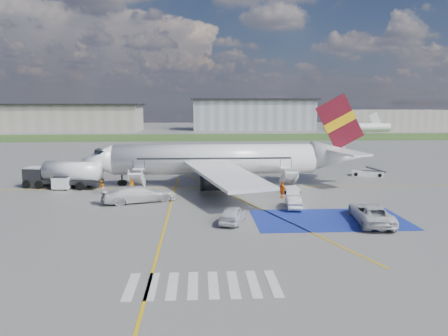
{
  "coord_description": "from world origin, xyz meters",
  "views": [
    {
      "loc": [
        -1.96,
        -42.49,
        10.63
      ],
      "look_at": [
        0.78,
        5.39,
        3.5
      ],
      "focal_mm": 35.0,
      "sensor_mm": 36.0,
      "label": 1
    }
  ],
  "objects_px": {
    "fuel_tanker": "(64,177)",
    "belt_loader": "(368,174)",
    "car_silver_a": "(233,214)",
    "car_silver_b": "(293,202)",
    "van_white_b": "(139,191)",
    "van_white_a": "(371,210)",
    "airliner": "(226,159)",
    "gpu_cart": "(61,184)"
  },
  "relations": [
    {
      "from": "fuel_tanker",
      "to": "belt_loader",
      "type": "relative_size",
      "value": 2.05
    },
    {
      "from": "fuel_tanker",
      "to": "car_silver_a",
      "type": "xyz_separation_m",
      "value": [
        20.14,
        -17.61,
        -0.64
      ]
    },
    {
      "from": "car_silver_b",
      "to": "van_white_b",
      "type": "xyz_separation_m",
      "value": [
        -16.05,
        3.71,
        0.5
      ]
    },
    {
      "from": "fuel_tanker",
      "to": "car_silver_a",
      "type": "bearing_deg",
      "value": -28.32
    },
    {
      "from": "belt_loader",
      "to": "van_white_a",
      "type": "relative_size",
      "value": 0.82
    },
    {
      "from": "airliner",
      "to": "car_silver_a",
      "type": "height_order",
      "value": "airliner"
    },
    {
      "from": "car_silver_a",
      "to": "van_white_b",
      "type": "distance_m",
      "value": 12.99
    },
    {
      "from": "airliner",
      "to": "fuel_tanker",
      "type": "distance_m",
      "value": 20.75
    },
    {
      "from": "fuel_tanker",
      "to": "car_silver_b",
      "type": "bearing_deg",
      "value": -12.17
    },
    {
      "from": "car_silver_a",
      "to": "car_silver_b",
      "type": "distance_m",
      "value": 8.34
    },
    {
      "from": "airliner",
      "to": "van_white_b",
      "type": "bearing_deg",
      "value": -135.7
    },
    {
      "from": "airliner",
      "to": "van_white_b",
      "type": "xyz_separation_m",
      "value": [
        -9.98,
        -9.74,
        -2.22
      ]
    },
    {
      "from": "airliner",
      "to": "fuel_tanker",
      "type": "height_order",
      "value": "airliner"
    },
    {
      "from": "belt_loader",
      "to": "van_white_a",
      "type": "height_order",
      "value": "van_white_a"
    },
    {
      "from": "fuel_tanker",
      "to": "airliner",
      "type": "bearing_deg",
      "value": 15.59
    },
    {
      "from": "airliner",
      "to": "car_silver_b",
      "type": "xyz_separation_m",
      "value": [
        6.07,
        -13.45,
        -2.72
      ]
    },
    {
      "from": "fuel_tanker",
      "to": "belt_loader",
      "type": "xyz_separation_m",
      "value": [
        42.02,
        6.7,
        -1.05
      ]
    },
    {
      "from": "car_silver_a",
      "to": "airliner",
      "type": "bearing_deg",
      "value": -73.85
    },
    {
      "from": "airliner",
      "to": "belt_loader",
      "type": "xyz_separation_m",
      "value": [
        21.38,
        5.71,
        -3.04
      ]
    },
    {
      "from": "airliner",
      "to": "belt_loader",
      "type": "relative_size",
      "value": 7.43
    },
    {
      "from": "van_white_a",
      "to": "van_white_b",
      "type": "height_order",
      "value": "van_white_b"
    },
    {
      "from": "gpu_cart",
      "to": "car_silver_b",
      "type": "xyz_separation_m",
      "value": [
        26.64,
        -11.12,
        -0.08
      ]
    },
    {
      "from": "gpu_cart",
      "to": "belt_loader",
      "type": "relative_size",
      "value": 0.43
    },
    {
      "from": "car_silver_a",
      "to": "car_silver_b",
      "type": "relative_size",
      "value": 1.11
    },
    {
      "from": "gpu_cart",
      "to": "van_white_a",
      "type": "distance_m",
      "value": 36.56
    },
    {
      "from": "belt_loader",
      "to": "car_silver_b",
      "type": "distance_m",
      "value": 24.53
    },
    {
      "from": "gpu_cart",
      "to": "belt_loader",
      "type": "distance_m",
      "value": 42.72
    },
    {
      "from": "airliner",
      "to": "van_white_a",
      "type": "relative_size",
      "value": 6.07
    },
    {
      "from": "airliner",
      "to": "van_white_a",
      "type": "height_order",
      "value": "airliner"
    },
    {
      "from": "gpu_cart",
      "to": "van_white_b",
      "type": "relative_size",
      "value": 0.36
    },
    {
      "from": "car_silver_b",
      "to": "van_white_a",
      "type": "relative_size",
      "value": 0.67
    },
    {
      "from": "fuel_tanker",
      "to": "belt_loader",
      "type": "bearing_deg",
      "value": 21.91
    },
    {
      "from": "airliner",
      "to": "gpu_cart",
      "type": "distance_m",
      "value": 20.87
    },
    {
      "from": "belt_loader",
      "to": "fuel_tanker",
      "type": "bearing_deg",
      "value": -152.07
    },
    {
      "from": "airliner",
      "to": "car_silver_a",
      "type": "relative_size",
      "value": 8.14
    },
    {
      "from": "gpu_cart",
      "to": "van_white_b",
      "type": "distance_m",
      "value": 12.93
    },
    {
      "from": "gpu_cart",
      "to": "belt_loader",
      "type": "xyz_separation_m",
      "value": [
        41.96,
        8.04,
        -0.4
      ]
    },
    {
      "from": "fuel_tanker",
      "to": "car_silver_b",
      "type": "xyz_separation_m",
      "value": [
        26.7,
        -12.46,
        -0.74
      ]
    },
    {
      "from": "gpu_cart",
      "to": "car_silver_b",
      "type": "distance_m",
      "value": 28.87
    },
    {
      "from": "belt_loader",
      "to": "airliner",
      "type": "bearing_deg",
      "value": -146.17
    },
    {
      "from": "fuel_tanker",
      "to": "van_white_a",
      "type": "xyz_separation_m",
      "value": [
        32.58,
        -18.03,
        -0.27
      ]
    },
    {
      "from": "belt_loader",
      "to": "van_white_b",
      "type": "relative_size",
      "value": 0.82
    }
  ]
}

